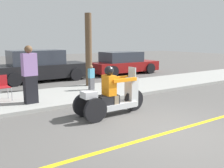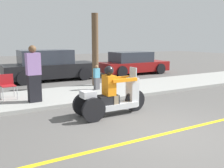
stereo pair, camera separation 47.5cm
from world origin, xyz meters
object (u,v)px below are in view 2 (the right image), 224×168
Objects in this scene: parked_car_lot_right at (49,66)px; parked_car_lot_left at (133,63)px; motorcycle_trike at (112,97)px; spectator_far_back at (97,78)px; spectator_by_tree at (34,75)px; folding_chair_set_back at (7,84)px; tree_trunk at (95,50)px.

parked_car_lot_left is (5.13, -0.16, -0.09)m from parked_car_lot_right.
motorcycle_trike reaches higher than spectator_far_back.
spectator_by_tree is at bearing 127.79° from motorcycle_trike.
spectator_far_back is 0.55× the size of spectator_by_tree.
spectator_far_back is 0.21× the size of parked_car_lot_right.
parked_car_lot_right is 1.10× the size of parked_car_lot_left.
parked_car_lot_left is (7.62, 3.68, 0.02)m from folding_chair_set_back.
folding_chair_set_back is 0.27× the size of tree_trunk.
tree_trunk reaches higher than spectator_by_tree.
motorcycle_trike is at bearing -109.46° from tree_trunk.
motorcycle_trike is 8.55m from parked_car_lot_left.
spectator_by_tree is 2.20× the size of folding_chair_set_back.
tree_trunk reaches higher than spectator_far_back.
spectator_far_back is at bearing -113.05° from tree_trunk.
parked_car_lot_left is at bearing 36.23° from tree_trunk.
parked_car_lot_left is at bearing -1.82° from parked_car_lot_right.
spectator_far_back is at bearing 71.69° from motorcycle_trike.
parked_car_lot_right reaches higher than folding_chair_set_back.
spectator_by_tree is (-1.64, 2.11, 0.49)m from motorcycle_trike.
folding_chair_set_back is at bearing 177.99° from spectator_far_back.
parked_car_lot_left reaches higher than folding_chair_set_back.
folding_chair_set_back is at bearing 127.57° from motorcycle_trike.
motorcycle_trike is 2.18× the size of spectator_far_back.
motorcycle_trike is at bearing -52.21° from spectator_by_tree.
spectator_by_tree is 8.33m from parked_car_lot_left.
folding_chair_set_back is 8.47m from parked_car_lot_left.
tree_trunk is at bearing -143.77° from parked_car_lot_left.
parked_car_lot_right is (0.17, 6.87, 0.24)m from motorcycle_trike.
spectator_by_tree is at bearing -52.95° from folding_chair_set_back.
tree_trunk reaches higher than parked_car_lot_left.
spectator_by_tree is at bearing -150.39° from tree_trunk.
spectator_far_back reaches higher than folding_chair_set_back.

